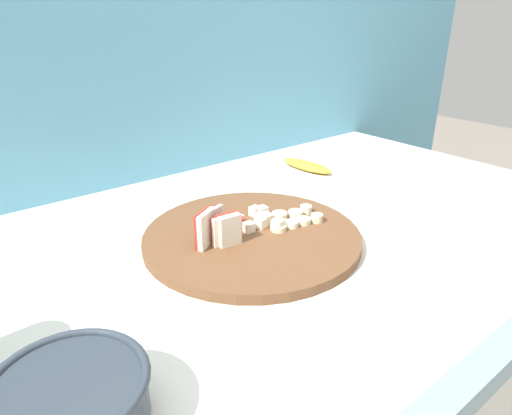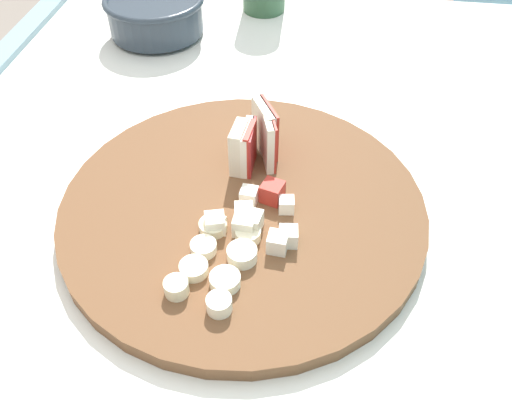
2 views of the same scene
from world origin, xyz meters
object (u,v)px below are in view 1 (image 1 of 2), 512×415
object	(u,v)px
apple_wedge_fan	(217,228)
banana_slice_rows	(292,218)
apple_dice_pile	(258,220)
ceramic_bowl	(70,401)
cutting_board	(252,237)
banana_peel	(307,166)

from	to	relation	value
apple_wedge_fan	banana_slice_rows	world-z (taller)	apple_wedge_fan
apple_dice_pile	ceramic_bowl	size ratio (longest dim) A/B	0.61
cutting_board	ceramic_bowl	bearing A→B (deg)	-152.32
banana_peel	banana_slice_rows	bearing A→B (deg)	-139.18
cutting_board	apple_wedge_fan	size ratio (longest dim) A/B	5.00
cutting_board	apple_dice_pile	bearing A→B (deg)	31.02
cutting_board	apple_dice_pile	size ratio (longest dim) A/B	4.03
cutting_board	apple_dice_pile	world-z (taller)	apple_dice_pile
banana_slice_rows	cutting_board	bearing A→B (deg)	173.60
apple_wedge_fan	banana_slice_rows	distance (m)	0.16
apple_dice_pile	banana_slice_rows	distance (m)	0.07
banana_slice_rows	apple_dice_pile	bearing A→B (deg)	155.16
apple_wedge_fan	ceramic_bowl	xyz separation A→B (m)	(-0.31, -0.21, -0.01)
apple_wedge_fan	apple_dice_pile	world-z (taller)	apple_wedge_fan
cutting_board	banana_slice_rows	distance (m)	0.09
cutting_board	apple_wedge_fan	xyz separation A→B (m)	(-0.07, 0.01, 0.04)
cutting_board	ceramic_bowl	xyz separation A→B (m)	(-0.38, -0.20, 0.03)
banana_slice_rows	ceramic_bowl	size ratio (longest dim) A/B	0.75
apple_dice_pile	banana_peel	distance (m)	0.39
apple_wedge_fan	banana_peel	world-z (taller)	apple_wedge_fan
cutting_board	apple_wedge_fan	bearing A→B (deg)	175.58
apple_wedge_fan	ceramic_bowl	distance (m)	0.37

